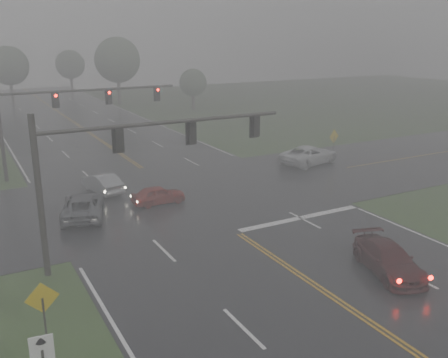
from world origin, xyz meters
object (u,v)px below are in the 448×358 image
car_grey (84,217)px  sedan_maroon (387,273)px  sedan_red (159,204)px  signal_gantry_far (59,109)px  signal_gantry_near (122,156)px  sedan_silver (103,192)px  pickup_white (309,164)px

car_grey → sedan_maroon: bearing=143.9°
sedan_red → car_grey: car_grey is taller
signal_gantry_far → signal_gantry_near: bearing=-91.7°
signal_gantry_near → sedan_red: bearing=57.8°
sedan_silver → signal_gantry_near: (-1.81, -11.07, 5.23)m
sedan_maroon → sedan_silver: size_ratio=1.12×
sedan_silver → sedan_red: bearing=111.6°
sedan_maroon → signal_gantry_far: size_ratio=0.34×
sedan_maroon → signal_gantry_near: size_ratio=0.37×
sedan_maroon → sedan_red: sedan_maroon is taller
sedan_maroon → pickup_white: (9.35, 17.86, 0.00)m
pickup_white → signal_gantry_near: 22.73m
car_grey → signal_gantry_far: 11.69m
signal_gantry_near → car_grey: bearing=94.5°
sedan_red → car_grey: (-4.89, -0.11, 0.00)m
signal_gantry_near → signal_gantry_far: (0.50, 17.23, -0.05)m
sedan_maroon → car_grey: bearing=144.3°
sedan_red → sedan_silver: bearing=31.9°
sedan_maroon → car_grey: (-10.67, 14.16, 0.00)m
sedan_red → signal_gantry_far: 12.17m
car_grey → signal_gantry_far: signal_gantry_far is taller
sedan_maroon → sedan_silver: bearing=131.6°
car_grey → pickup_white: size_ratio=0.90×
car_grey → sedan_silver: bearing=-101.9°
pickup_white → signal_gantry_far: signal_gantry_far is taller
sedan_red → signal_gantry_near: (-4.35, -6.91, 5.23)m
sedan_red → signal_gantry_near: size_ratio=0.28×
car_grey → signal_gantry_far: size_ratio=0.37×
sedan_maroon → sedan_red: bearing=129.3°
pickup_white → signal_gantry_far: size_ratio=0.40×
sedan_silver → car_grey: size_ratio=0.81×
sedan_silver → pickup_white: size_ratio=0.74×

